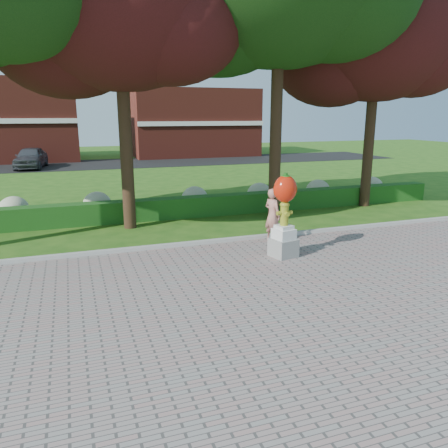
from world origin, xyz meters
The scene contains 12 objects.
ground centered at (0.00, 0.00, 0.00)m, with size 100.00×100.00×0.00m, color #265615.
walkway centered at (0.00, -4.00, 0.02)m, with size 40.00×14.00×0.04m, color gray.
curb centered at (0.00, 3.00, 0.07)m, with size 40.00×0.18×0.15m, color #ADADA5.
lawn_hedge centered at (0.00, 7.00, 0.40)m, with size 24.00×0.70×0.80m, color #1B4513.
hydrangea_row centered at (0.57, 8.00, 0.55)m, with size 20.10×1.10×0.99m.
street centered at (0.00, 28.00, 0.01)m, with size 50.00×8.00×0.02m, color black.
building_right centered at (8.00, 34.00, 3.20)m, with size 12.00×8.00×6.40m, color maroon.
tree_mid_left centered at (-2.10, 6.08, 7.30)m, with size 8.25×7.04×10.69m.
tree_far_right centered at (8.40, 6.58, 6.97)m, with size 7.88×6.72×10.21m.
hydrant_sculpture centered at (1.67, 1.05, 1.31)m, with size 0.78×0.78×2.40m.
woman centered at (2.05, 2.60, 0.89)m, with size 0.62×0.41×1.71m, color tan.
parked_car centered at (-6.66, 26.68, 0.83)m, with size 1.91×4.75×1.62m, color #44464C.
Camera 1 is at (-3.88, -9.62, 3.98)m, focal length 35.00 mm.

